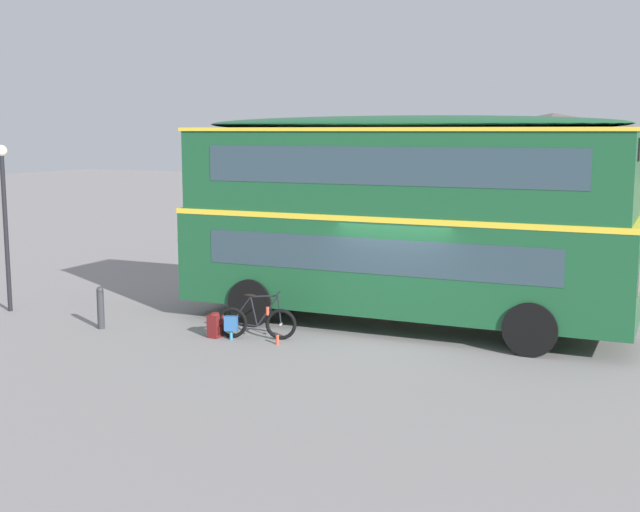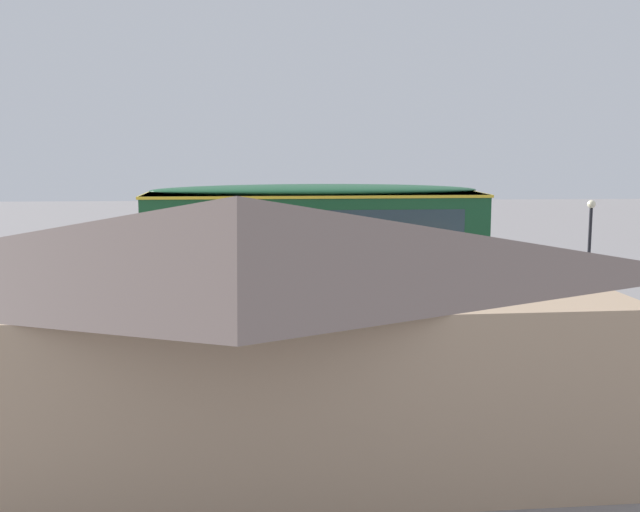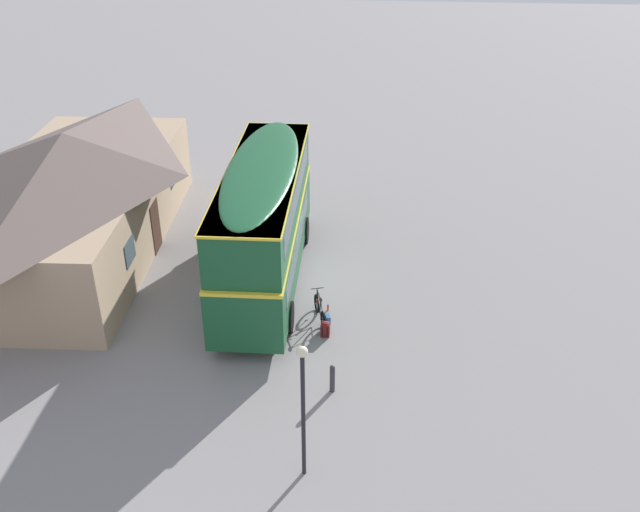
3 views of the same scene
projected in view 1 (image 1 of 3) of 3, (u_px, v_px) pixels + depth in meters
The scene contains 9 objects.
ground_plane at pixel (399, 337), 18.03m from camera, with size 120.00×120.00×0.00m, color gray.
double_decker_bus at pixel (401, 213), 18.49m from camera, with size 10.25×2.79×4.79m.
touring_bicycle at pixel (253, 322), 17.83m from camera, with size 1.71×0.77×1.03m.
backpack_on_ground at pixel (215, 324), 18.00m from camera, with size 0.32×0.31×0.55m.
water_bottle_blue_sports at pixel (231, 334), 17.81m from camera, with size 0.07×0.07×0.24m.
water_bottle_red_squeeze at pixel (277, 339), 17.41m from camera, with size 0.07×0.07×0.24m.
pub_building at pixel (550, 195), 24.80m from camera, with size 14.31×7.21×4.97m.
street_lamp at pixel (5, 208), 20.28m from camera, with size 0.28×0.28×4.11m.
kerb_bollard at pixel (101, 307), 18.75m from camera, with size 0.16×0.16×0.97m.
Camera 1 is at (5.89, -16.63, 4.46)m, focal length 46.48 mm.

